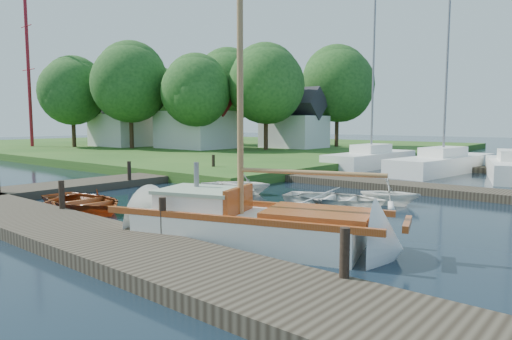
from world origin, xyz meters
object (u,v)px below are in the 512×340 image
Objects in this scene: mooring_post_1 at (62,195)px; tree_2 at (196,91)px; sailboat at (256,229)px; house_a at (198,120)px; tender_a at (228,187)px; tree_1 at (131,83)px; marina_boat_0 at (371,158)px; tree_0 at (73,91)px; radio_mast at (28,64)px; mooring_post_2 at (163,215)px; tree_6 at (97,95)px; tree_4 at (228,85)px; tree_7 at (338,84)px; mooring_post_5 at (213,163)px; mooring_post_3 at (345,253)px; tender_d at (390,190)px; marina_boat_1 at (443,162)px; tender_b at (245,181)px; tree_5 at (161,97)px; house_c at (294,124)px; house_b at (124,122)px; tree_3 at (266,84)px; dinghy at (83,198)px; tender_c at (334,196)px; mooring_post_4 at (129,171)px.

tree_2 is at bearing 128.21° from mooring_post_1.
sailboat reaches higher than house_a.
tree_1 is (-22.01, 11.25, 5.73)m from tender_a.
marina_boat_0 reaches higher than tree_0.
radio_mast is (-30.98, -6.59, 7.45)m from marina_boat_0.
tree_0 is at bearing 154.46° from mooring_post_2.
marina_boat_0 reaches higher than tree_6.
tree_7 is at bearing 21.80° from tree_4.
mooring_post_5 is 13.14m from sailboat.
tree_4 is at bearing 135.99° from mooring_post_3.
marina_boat_1 is at bearing -10.04° from tender_d.
mooring_post_3 is 10.44m from tender_b.
radio_mast is at bearing -157.96° from tree_1.
tree_0 is 5.14m from radio_mast.
tree_5 is (-28.01, 19.25, 5.05)m from tender_a.
house_c is 8.85m from tree_4.
tender_a is 29.26m from house_b.
tender_a is 34.36m from tree_5.
house_c is 5.10m from tree_3.
tender_d is 0.23× the size of tree_6.
sailboat is at bearing -85.75° from dinghy.
house_a reaches higher than dinghy.
mooring_post_1 is 0.08× the size of tree_4.
tree_6 reaches higher than mooring_post_1.
marina_boat_0 is at bearing 1.36° from house_b.
marina_boat_1 is (3.38, 13.37, 0.20)m from tender_a.
tree_3 is at bearing 25.81° from dinghy.
marina_boat_1 reaches higher than house_c.
mooring_post_3 is at bearing -38.44° from tree_2.
house_a is 0.68× the size of tree_1.
mooring_post_1 is at bearing -22.75° from radio_mast.
tree_1 reaches higher than tender_c.
mooring_post_2 is at bearing -44.33° from house_a.
mooring_post_1 is 1.00× the size of mooring_post_5.
mooring_post_2 is 0.08× the size of marina_boat_1.
tree_5 reaches higher than tender_d.
tender_a is 13.79m from marina_boat_1.
mooring_post_4 is 0.24× the size of tender_c.
radio_mast is at bearing 173.66° from mooring_post_5.
house_b is 0.68× the size of tree_6.
tree_2 is (12.00, 4.00, -0.28)m from tree_0.
tender_d is 0.21× the size of tree_1.
marina_boat_0 is at bearing 67.47° from mooring_post_5.
mooring_post_2 is 30.14m from house_a.
tree_7 reaches higher than tree_0.
radio_mast reaches higher than marina_boat_0.
mooring_post_4 is at bearing -33.69° from house_b.
tree_0 is at bearing -153.43° from tree_3.
house_a is 0.42× the size of radio_mast.
mooring_post_5 is 0.24× the size of tender_c.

